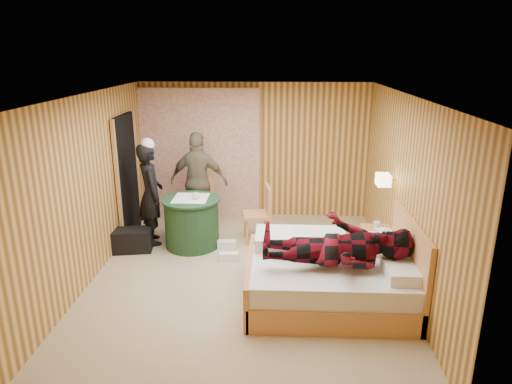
{
  "coord_description": "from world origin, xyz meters",
  "views": [
    {
      "loc": [
        0.43,
        -5.78,
        3.04
      ],
      "look_at": [
        0.12,
        0.59,
        1.05
      ],
      "focal_mm": 32.0,
      "sensor_mm": 36.0,
      "label": 1
    }
  ],
  "objects_px": {
    "chair_far": "(200,200)",
    "man_on_bed": "(338,235)",
    "bed": "(331,276)",
    "round_table": "(192,222)",
    "duffel_bag": "(131,240)",
    "woman_standing": "(151,194)",
    "man_at_table": "(199,182)",
    "wall_lamp": "(383,180)",
    "nightstand": "(377,249)",
    "chair_near": "(261,210)"
  },
  "relations": [
    {
      "from": "wall_lamp",
      "to": "nightstand",
      "type": "xyz_separation_m",
      "value": [
        -0.04,
        -0.14,
        -1.0
      ]
    },
    {
      "from": "duffel_bag",
      "to": "man_on_bed",
      "type": "bearing_deg",
      "value": -36.24
    },
    {
      "from": "chair_near",
      "to": "man_at_table",
      "type": "bearing_deg",
      "value": -123.25
    },
    {
      "from": "chair_far",
      "to": "duffel_bag",
      "type": "relative_size",
      "value": 1.48
    },
    {
      "from": "round_table",
      "to": "chair_far",
      "type": "bearing_deg",
      "value": 88.42
    },
    {
      "from": "wall_lamp",
      "to": "round_table",
      "type": "bearing_deg",
      "value": 169.5
    },
    {
      "from": "chair_far",
      "to": "duffel_bag",
      "type": "distance_m",
      "value": 1.4
    },
    {
      "from": "chair_near",
      "to": "wall_lamp",
      "type": "bearing_deg",
      "value": 56.97
    },
    {
      "from": "bed",
      "to": "nightstand",
      "type": "height_order",
      "value": "bed"
    },
    {
      "from": "bed",
      "to": "chair_near",
      "type": "xyz_separation_m",
      "value": [
        -0.94,
        1.83,
        0.23
      ]
    },
    {
      "from": "man_at_table",
      "to": "man_on_bed",
      "type": "height_order",
      "value": "man_on_bed"
    },
    {
      "from": "chair_far",
      "to": "man_at_table",
      "type": "distance_m",
      "value": 0.33
    },
    {
      "from": "nightstand",
      "to": "chair_near",
      "type": "distance_m",
      "value": 1.95
    },
    {
      "from": "round_table",
      "to": "bed",
      "type": "bearing_deg",
      "value": -37.35
    },
    {
      "from": "chair_far",
      "to": "duffel_bag",
      "type": "height_order",
      "value": "chair_far"
    },
    {
      "from": "woman_standing",
      "to": "wall_lamp",
      "type": "bearing_deg",
      "value": -125.29
    },
    {
      "from": "wall_lamp",
      "to": "duffel_bag",
      "type": "height_order",
      "value": "wall_lamp"
    },
    {
      "from": "round_table",
      "to": "chair_far",
      "type": "relative_size",
      "value": 0.99
    },
    {
      "from": "nightstand",
      "to": "chair_far",
      "type": "bearing_deg",
      "value": 153.53
    },
    {
      "from": "chair_near",
      "to": "duffel_bag",
      "type": "height_order",
      "value": "chair_near"
    },
    {
      "from": "nightstand",
      "to": "duffel_bag",
      "type": "relative_size",
      "value": 0.95
    },
    {
      "from": "wall_lamp",
      "to": "bed",
      "type": "height_order",
      "value": "wall_lamp"
    },
    {
      "from": "duffel_bag",
      "to": "man_at_table",
      "type": "height_order",
      "value": "man_at_table"
    },
    {
      "from": "wall_lamp",
      "to": "chair_near",
      "type": "height_order",
      "value": "wall_lamp"
    },
    {
      "from": "woman_standing",
      "to": "nightstand",
      "type": "bearing_deg",
      "value": -127.6
    },
    {
      "from": "duffel_bag",
      "to": "man_on_bed",
      "type": "distance_m",
      "value": 3.47
    },
    {
      "from": "wall_lamp",
      "to": "duffel_bag",
      "type": "distance_m",
      "value": 3.95
    },
    {
      "from": "wall_lamp",
      "to": "round_table",
      "type": "distance_m",
      "value": 3.03
    },
    {
      "from": "wall_lamp",
      "to": "woman_standing",
      "type": "bearing_deg",
      "value": 169.53
    },
    {
      "from": "bed",
      "to": "man_at_table",
      "type": "relative_size",
      "value": 1.17
    },
    {
      "from": "nightstand",
      "to": "man_on_bed",
      "type": "bearing_deg",
      "value": -122.97
    },
    {
      "from": "bed",
      "to": "round_table",
      "type": "xyz_separation_m",
      "value": [
        -2.05,
        1.56,
        0.09
      ]
    },
    {
      "from": "round_table",
      "to": "man_at_table",
      "type": "xyz_separation_m",
      "value": [
        0.0,
        0.77,
        0.45
      ]
    },
    {
      "from": "bed",
      "to": "nightstand",
      "type": "distance_m",
      "value": 1.17
    },
    {
      "from": "wall_lamp",
      "to": "chair_near",
      "type": "relative_size",
      "value": 0.28
    },
    {
      "from": "woman_standing",
      "to": "man_at_table",
      "type": "xyz_separation_m",
      "value": [
        0.67,
        0.65,
        0.03
      ]
    },
    {
      "from": "chair_far",
      "to": "man_on_bed",
      "type": "relative_size",
      "value": 0.53
    },
    {
      "from": "nightstand",
      "to": "man_at_table",
      "type": "relative_size",
      "value": 0.35
    },
    {
      "from": "chair_near",
      "to": "duffel_bag",
      "type": "relative_size",
      "value": 1.49
    },
    {
      "from": "wall_lamp",
      "to": "man_at_table",
      "type": "xyz_separation_m",
      "value": [
        -2.85,
        1.3,
        -0.44
      ]
    },
    {
      "from": "chair_far",
      "to": "man_at_table",
      "type": "xyz_separation_m",
      "value": [
        -0.02,
        0.05,
        0.32
      ]
    },
    {
      "from": "wall_lamp",
      "to": "bed",
      "type": "distance_m",
      "value": 1.64
    },
    {
      "from": "man_at_table",
      "to": "chair_far",
      "type": "bearing_deg",
      "value": 118.74
    },
    {
      "from": "woman_standing",
      "to": "man_at_table",
      "type": "relative_size",
      "value": 0.96
    },
    {
      "from": "bed",
      "to": "round_table",
      "type": "relative_size",
      "value": 2.19
    },
    {
      "from": "nightstand",
      "to": "chair_near",
      "type": "bearing_deg",
      "value": 151.34
    },
    {
      "from": "duffel_bag",
      "to": "woman_standing",
      "type": "height_order",
      "value": "woman_standing"
    },
    {
      "from": "woman_standing",
      "to": "man_on_bed",
      "type": "distance_m",
      "value": 3.35
    },
    {
      "from": "nightstand",
      "to": "man_on_bed",
      "type": "relative_size",
      "value": 0.34
    },
    {
      "from": "chair_far",
      "to": "man_on_bed",
      "type": "bearing_deg",
      "value": -36.69
    }
  ]
}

